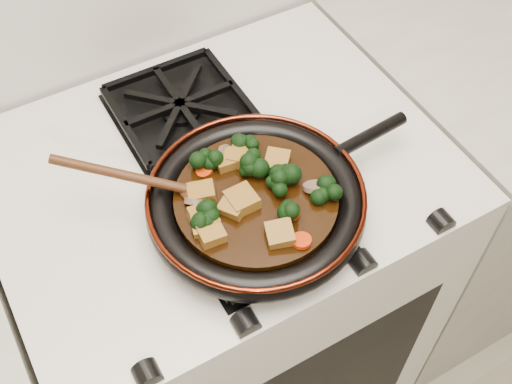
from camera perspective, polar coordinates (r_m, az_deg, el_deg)
stove at (r=1.46m, az=-2.61°, el=-9.00°), size 0.76×0.60×0.90m
burner_grate_front at (r=1.00m, az=0.20°, el=-2.49°), size 0.23×0.23×0.03m
burner_grate_back at (r=1.16m, az=-6.72°, el=7.44°), size 0.23×0.23×0.03m
skillet at (r=0.98m, az=0.10°, el=-0.87°), size 0.46×0.34×0.05m
braising_sauce at (r=0.97m, az=-0.00°, el=-0.75°), size 0.25×0.25×0.02m
tofu_cube_0 at (r=0.92m, az=2.16°, el=-3.78°), size 0.05×0.05×0.03m
tofu_cube_1 at (r=0.95m, az=-1.27°, el=-0.74°), size 0.04×0.05×0.02m
tofu_cube_2 at (r=0.94m, az=-4.69°, el=-2.37°), size 0.04×0.05×0.03m
tofu_cube_3 at (r=0.96m, az=-4.86°, el=-0.15°), size 0.05×0.05×0.03m
tofu_cube_4 at (r=1.00m, az=-2.71°, el=2.79°), size 0.04×0.04×0.02m
tofu_cube_5 at (r=0.92m, az=-4.05°, el=-3.68°), size 0.04×0.04×0.02m
tofu_cube_6 at (r=1.00m, az=1.89°, el=2.71°), size 0.06×0.05×0.03m
tofu_cube_7 at (r=0.95m, az=-2.01°, el=-1.28°), size 0.05×0.05×0.03m
tofu_cube_8 at (r=1.01m, az=-1.36°, el=3.15°), size 0.05×0.05×0.03m
tofu_cube_9 at (r=0.93m, az=-4.71°, el=-2.95°), size 0.04×0.05×0.02m
broccoli_floret_0 at (r=0.97m, az=2.40°, el=0.76°), size 0.08×0.07×0.07m
broccoli_floret_1 at (r=0.97m, az=6.07°, el=-0.06°), size 0.08×0.09×0.06m
broccoli_floret_2 at (r=0.94m, az=-4.81°, el=-2.26°), size 0.09×0.09×0.06m
broccoli_floret_3 at (r=0.94m, az=3.19°, el=-1.20°), size 0.07×0.08×0.07m
broccoli_floret_4 at (r=1.02m, az=-0.62°, el=4.22°), size 0.08×0.08×0.05m
broccoli_floret_5 at (r=0.98m, az=2.13°, el=1.42°), size 0.09×0.09×0.06m
broccoli_floret_6 at (r=1.00m, az=-4.49°, el=2.65°), size 0.08×0.08×0.06m
broccoli_floret_7 at (r=0.98m, az=-0.57°, el=2.16°), size 0.09×0.10×0.08m
carrot_coin_0 at (r=0.92m, az=4.07°, el=-4.33°), size 0.03×0.03×0.01m
carrot_coin_1 at (r=1.00m, az=-4.60°, el=1.97°), size 0.03×0.03×0.02m
carrot_coin_2 at (r=0.95m, az=-1.84°, el=-0.98°), size 0.03×0.03×0.02m
carrot_coin_3 at (r=1.01m, az=-1.88°, el=3.00°), size 0.03×0.03×0.01m
carrot_coin_4 at (r=0.94m, az=3.02°, el=-1.85°), size 0.03×0.03×0.02m
carrot_coin_5 at (r=0.97m, az=-4.62°, el=0.05°), size 0.03×0.03×0.01m
mushroom_slice_0 at (r=1.01m, az=-2.65°, el=3.37°), size 0.04×0.04×0.03m
mushroom_slice_1 at (r=0.96m, az=-5.39°, el=-0.78°), size 0.05×0.04×0.03m
mushroom_slice_2 at (r=0.97m, az=5.29°, el=0.50°), size 0.05×0.05×0.03m
wooden_spoon at (r=0.97m, az=-8.70°, el=0.82°), size 0.13×0.10×0.22m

